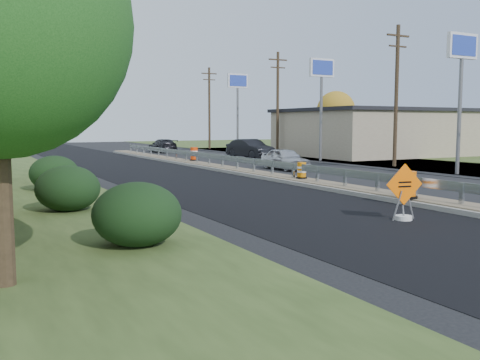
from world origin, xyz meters
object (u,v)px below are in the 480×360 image
barrel_shoulder_mid (248,152)px  car_dark_far (163,146)px  car_silver (285,159)px  barrel_median_near (408,185)px  barrel_median_mid (302,171)px  barrel_median_far (194,154)px  caution_sign (404,206)px  car_dark_mid (250,149)px

barrel_shoulder_mid → car_dark_far: car_dark_far is taller
car_silver → car_dark_far: (0.38, 23.71, -0.00)m
barrel_median_near → barrel_median_mid: bearing=85.1°
barrel_median_near → car_dark_far: size_ratio=0.21×
barrel_median_mid → barrel_median_far: (0.44, 14.38, 0.09)m
car_silver → barrel_median_near: bearing=-105.1°
caution_sign → car_silver: 18.00m
car_dark_mid → caution_sign: bearing=-116.5°
barrel_shoulder_mid → barrel_median_far: bearing=-143.4°
barrel_median_near → barrel_median_mid: barrel_median_near is taller
caution_sign → barrel_median_near: size_ratio=1.76×
car_dark_mid → car_silver: bearing=-114.2°
barrel_median_mid → car_dark_far: size_ratio=0.17×
car_dark_mid → car_dark_far: (-3.04, 12.99, -0.13)m
barrel_median_far → barrel_shoulder_mid: barrel_median_far is taller
barrel_median_near → barrel_median_far: bearing=87.1°
barrel_median_far → car_dark_far: size_ratio=0.21×
barrel_shoulder_mid → car_silver: car_silver is taller
caution_sign → barrel_median_far: caution_sign is taller
barrel_shoulder_mid → car_dark_far: 11.40m
barrel_median_far → car_dark_far: bearing=78.1°
barrel_median_mid → car_dark_mid: car_dark_mid is taller
barrel_median_mid → barrel_shoulder_mid: 21.51m
barrel_median_near → barrel_median_mid: 7.64m
caution_sign → car_silver: bearing=78.1°
car_silver → car_dark_far: car_silver is taller
barrel_shoulder_mid → car_dark_mid: size_ratio=0.19×
barrel_shoulder_mid → caution_sign: bearing=-110.4°
car_dark_mid → car_dark_far: size_ratio=1.05×
barrel_shoulder_mid → car_dark_mid: car_dark_mid is taller
barrel_median_near → car_dark_mid: car_dark_mid is taller
caution_sign → barrel_median_far: size_ratio=1.75×
barrel_median_near → car_dark_mid: size_ratio=0.20×
barrel_median_far → car_dark_mid: (6.45, 3.23, 0.12)m
car_dark_far → car_dark_mid: bearing=104.3°
caution_sign → barrel_median_near: 3.34m
car_dark_far → barrel_shoulder_mid: bearing=112.3°
car_dark_far → barrel_median_far: bearing=79.2°
barrel_median_far → car_silver: 8.08m
caution_sign → car_silver: caution_sign is taller
barrel_median_near → car_silver: bearing=74.1°
barrel_shoulder_mid → car_silver: bearing=-109.0°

